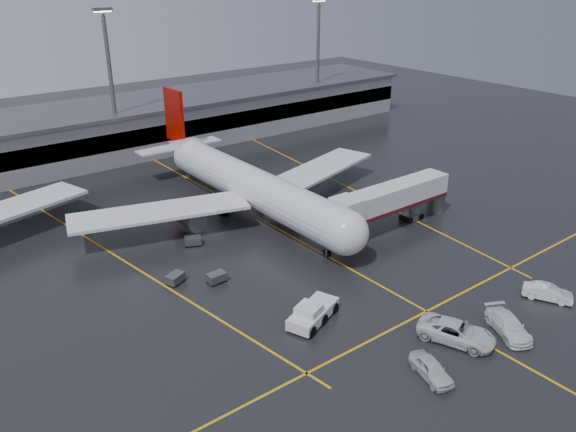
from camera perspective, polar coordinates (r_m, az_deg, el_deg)
ground at (r=73.41m, az=0.28°, el=-1.98°), size 220.00×220.00×0.00m
apron_line_centre at (r=73.40m, az=0.28°, el=-1.97°), size 0.25×90.00×0.02m
apron_line_stop at (r=59.83m, az=13.54°, el=-9.14°), size 60.00×0.25×0.02m
apron_line_left at (r=72.78m, az=-17.28°, el=-3.37°), size 9.99×69.35×0.02m
apron_line_right at (r=91.23m, az=5.33°, el=3.19°), size 7.57×69.64×0.02m
terminal at (r=111.46m, az=-15.26°, el=8.58°), size 122.00×19.00×8.60m
light_mast_mid at (r=102.15m, az=-17.13°, el=12.91°), size 3.00×1.20×25.45m
light_mast_right at (r=125.23m, az=2.97°, el=15.70°), size 3.00×1.20×25.45m
main_airliner at (r=79.01m, az=-4.06°, el=3.19°), size 48.80×45.60×14.10m
jet_bridge at (r=75.33m, az=10.26°, el=1.58°), size 19.90×3.40×6.05m
pushback_tractor at (r=56.31m, az=2.41°, el=-9.62°), size 6.74×4.60×2.24m
belt_loader at (r=72.57m, az=6.73°, el=-2.02°), size 3.33×1.59×2.10m
service_van_a at (r=55.77m, az=16.31°, el=-10.95°), size 5.60×7.68×1.94m
service_van_b at (r=58.43m, az=20.94°, el=-10.06°), size 4.82×6.30×1.70m
service_van_c at (r=65.43m, az=24.29°, el=-6.91°), size 3.76×5.08×1.60m
service_van_d at (r=51.12m, az=13.99°, el=-14.46°), size 3.12×5.02×1.60m
baggage_cart_a at (r=63.28m, az=-7.10°, el=-6.02°), size 2.06×1.40×1.12m
baggage_cart_b at (r=63.83m, az=-11.09°, el=-6.03°), size 2.36×2.00×1.12m
baggage_cart_c at (r=71.71m, az=-9.38°, el=-2.42°), size 2.36×2.03×1.12m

